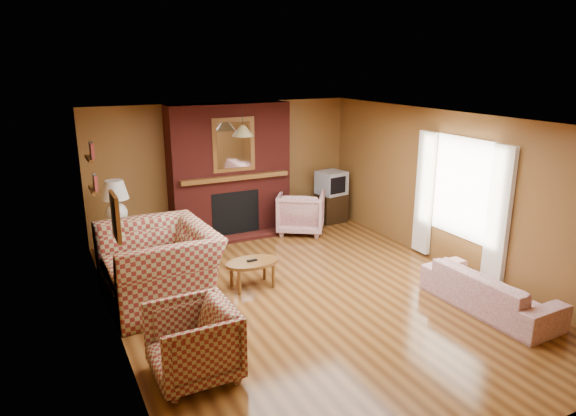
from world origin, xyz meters
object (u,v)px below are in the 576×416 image
floral_armchair (301,212)px  tv_stand (331,207)px  plaid_armchair (193,343)px  side_table (119,242)px  plaid_loveseat (159,266)px  coffee_table (252,265)px  floral_sofa (490,290)px  fireplace (230,171)px  table_lamp (115,200)px  crt_tv (332,183)px

floral_armchair → tv_stand: size_ratio=1.51×
plaid_armchair → side_table: plaid_armchair is taller
plaid_loveseat → tv_stand: plaid_loveseat is taller
plaid_loveseat → floral_armchair: size_ratio=1.82×
coffee_table → floral_sofa: bearing=-39.0°
fireplace → table_lamp: fireplace is taller
floral_sofa → crt_tv: crt_tv is taller
side_table → crt_tv: size_ratio=1.12×
plaid_armchair → coffee_table: 2.21m
fireplace → floral_sofa: fireplace is taller
plaid_armchair → floral_sofa: (3.85, -0.27, -0.12)m
plaid_loveseat → floral_armchair: plaid_loveseat is taller
fireplace → plaid_armchair: 4.63m
floral_armchair → side_table: (-3.30, -0.02, -0.07)m
floral_sofa → plaid_armchair: bearing=83.9°
fireplace → floral_sofa: size_ratio=1.33×
plaid_loveseat → floral_armchair: (3.05, 1.74, -0.12)m
fireplace → tv_stand: size_ratio=4.24×
floral_armchair → side_table: 3.30m
floral_sofa → crt_tv: size_ratio=3.17×
crt_tv → coffee_table: bearing=-140.1°
fireplace → table_lamp: bearing=-165.7°
plaid_loveseat → tv_stand: bearing=114.7°
table_lamp → crt_tv: bearing=4.7°
fireplace → tv_stand: fireplace is taller
coffee_table → side_table: (-1.52, 1.85, -0.02)m
plaid_loveseat → crt_tv: size_ratio=2.73×
tv_stand → floral_armchair: bearing=-161.9°
floral_sofa → crt_tv: 4.23m
plaid_loveseat → fireplace: bearing=137.3°
plaid_loveseat → plaid_armchair: 1.88m
floral_sofa → tv_stand: bearing=-4.2°
coffee_table → table_lamp: bearing=129.4°
fireplace → plaid_loveseat: size_ratio=1.54×
fireplace → tv_stand: 2.25m
floral_armchair → table_lamp: size_ratio=1.23×
plaid_armchair → tv_stand: 5.61m
plaid_loveseat → crt_tv: bearing=114.6°
crt_tv → fireplace: bearing=174.7°
fireplace → floral_sofa: 4.87m
coffee_table → table_lamp: table_lamp is taller
floral_sofa → side_table: 5.55m
floral_armchair → coffee_table: floral_armchair is taller
plaid_armchair → floral_sofa: bearing=84.9°
table_lamp → tv_stand: 4.23m
side_table → floral_armchair: bearing=0.4°
floral_armchair → crt_tv: bearing=-125.6°
plaid_loveseat → table_lamp: (-0.25, 1.72, 0.52)m
plaid_loveseat → table_lamp: size_ratio=2.24×
plaid_loveseat → floral_sofa: bearing=57.1°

